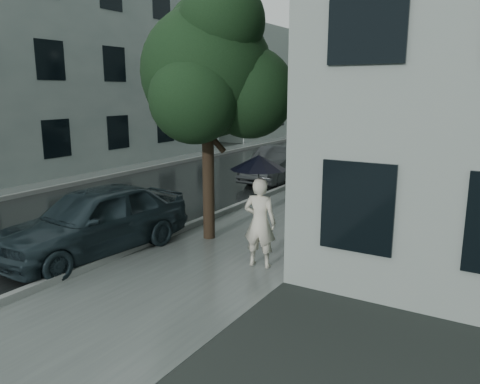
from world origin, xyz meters
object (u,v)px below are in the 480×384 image
Objects in this scene: pedestrian at (260,222)px; street_tree at (210,70)px; lamp_post at (331,96)px; car_near at (94,220)px; car_far at (278,164)px.

pedestrian is 3.73m from street_tree.
street_tree reaches higher than lamp_post.
pedestrian reaches higher than car_near.
car_far is (-0.31, 9.45, -0.07)m from car_near.
lamp_post reaches higher than pedestrian.
lamp_post reaches higher than car_near.
street_tree reaches higher than car_far.
car_far is at bearing -101.25° from lamp_post.
car_near is 1.07× the size of car_far.
car_far is at bearing 104.11° from street_tree.
pedestrian is 0.32× the size of lamp_post.
car_near is at bearing -89.57° from car_far.
street_tree is 10.04m from lamp_post.
lamp_post reaches higher than car_far.
lamp_post is 3.92m from car_far.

